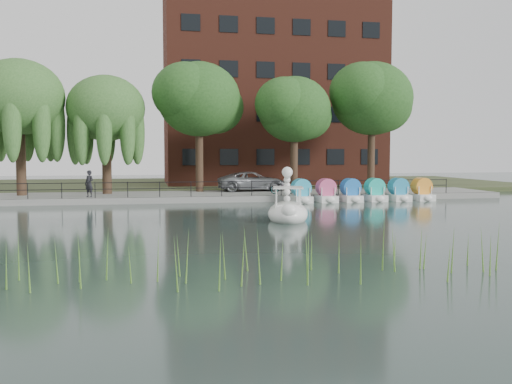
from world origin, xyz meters
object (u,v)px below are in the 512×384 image
object	(u,v)px
bicycle	(282,186)
pedestrian	(89,182)
swan_boat	(288,209)
minivan	(253,180)

from	to	relation	value
bicycle	pedestrian	size ratio (longest dim) A/B	0.87
bicycle	swan_boat	bearing A→B (deg)	168.66
bicycle	swan_boat	size ratio (longest dim) A/B	0.51
swan_boat	minivan	bearing A→B (deg)	97.78
pedestrian	swan_boat	distance (m)	15.33
minivan	bicycle	world-z (taller)	minivan
minivan	pedestrian	size ratio (longest dim) A/B	2.97
minivan	pedestrian	bearing A→B (deg)	105.85
bicycle	pedestrian	distance (m)	12.87
bicycle	swan_boat	xyz separation A→B (m)	(-2.64, -11.99, -0.34)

